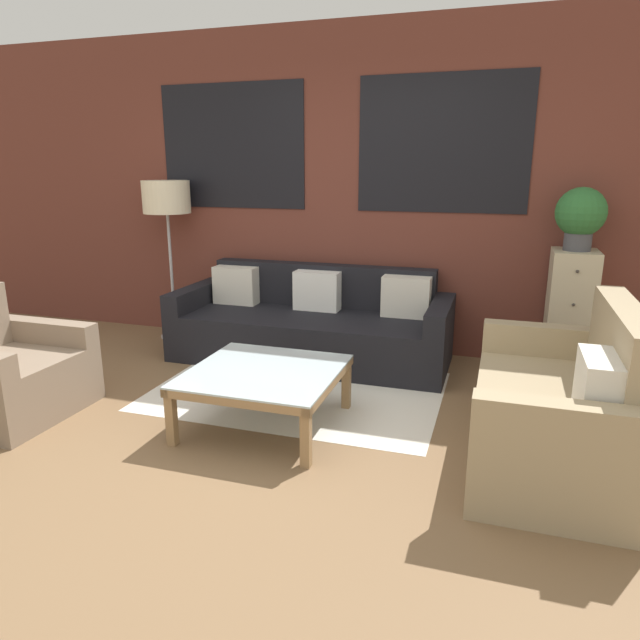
{
  "coord_description": "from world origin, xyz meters",
  "views": [
    {
      "loc": [
        1.48,
        -2.55,
        1.62
      ],
      "look_at": [
        0.27,
        1.24,
        0.55
      ],
      "focal_mm": 32.0,
      "sensor_mm": 36.0,
      "label": 1
    }
  ],
  "objects_px": {
    "couch_dark": "(312,327)",
    "potted_plant": "(581,215)",
    "drawer_cabinet": "(569,315)",
    "settee_vintage": "(560,411)",
    "coffee_table": "(265,378)",
    "armchair_corner": "(5,374)",
    "floor_lamp": "(167,202)"
  },
  "relations": [
    {
      "from": "couch_dark",
      "to": "drawer_cabinet",
      "type": "xyz_separation_m",
      "value": [
        2.06,
        0.2,
        0.22
      ]
    },
    {
      "from": "coffee_table",
      "to": "floor_lamp",
      "type": "bearing_deg",
      "value": 136.14
    },
    {
      "from": "settee_vintage",
      "to": "coffee_table",
      "type": "height_order",
      "value": "settee_vintage"
    },
    {
      "from": "floor_lamp",
      "to": "drawer_cabinet",
      "type": "xyz_separation_m",
      "value": [
        3.54,
        0.01,
        -0.8
      ]
    },
    {
      "from": "couch_dark",
      "to": "potted_plant",
      "type": "height_order",
      "value": "potted_plant"
    },
    {
      "from": "armchair_corner",
      "to": "settee_vintage",
      "type": "bearing_deg",
      "value": 6.7
    },
    {
      "from": "drawer_cabinet",
      "to": "couch_dark",
      "type": "bearing_deg",
      "value": -174.31
    },
    {
      "from": "settee_vintage",
      "to": "armchair_corner",
      "type": "distance_m",
      "value": 3.51
    },
    {
      "from": "couch_dark",
      "to": "armchair_corner",
      "type": "xyz_separation_m",
      "value": [
        -1.59,
        -1.72,
        -0.0
      ]
    },
    {
      "from": "couch_dark",
      "to": "armchair_corner",
      "type": "relative_size",
      "value": 2.75
    },
    {
      "from": "drawer_cabinet",
      "to": "potted_plant",
      "type": "height_order",
      "value": "potted_plant"
    },
    {
      "from": "coffee_table",
      "to": "potted_plant",
      "type": "height_order",
      "value": "potted_plant"
    },
    {
      "from": "armchair_corner",
      "to": "couch_dark",
      "type": "bearing_deg",
      "value": 47.29
    },
    {
      "from": "couch_dark",
      "to": "settee_vintage",
      "type": "height_order",
      "value": "settee_vintage"
    },
    {
      "from": "couch_dark",
      "to": "armchair_corner",
      "type": "distance_m",
      "value": 2.35
    },
    {
      "from": "couch_dark",
      "to": "coffee_table",
      "type": "distance_m",
      "value": 1.38
    },
    {
      "from": "armchair_corner",
      "to": "drawer_cabinet",
      "type": "bearing_deg",
      "value": 27.87
    },
    {
      "from": "couch_dark",
      "to": "armchair_corner",
      "type": "height_order",
      "value": "armchair_corner"
    },
    {
      "from": "settee_vintage",
      "to": "couch_dark",
      "type": "bearing_deg",
      "value": 145.24
    },
    {
      "from": "floor_lamp",
      "to": "potted_plant",
      "type": "xyz_separation_m",
      "value": [
        3.54,
        0.01,
        -0.03
      ]
    },
    {
      "from": "armchair_corner",
      "to": "potted_plant",
      "type": "xyz_separation_m",
      "value": [
        3.65,
        1.93,
        1.0
      ]
    },
    {
      "from": "settee_vintage",
      "to": "coffee_table",
      "type": "bearing_deg",
      "value": -178.21
    },
    {
      "from": "settee_vintage",
      "to": "floor_lamp",
      "type": "height_order",
      "value": "floor_lamp"
    },
    {
      "from": "couch_dark",
      "to": "drawer_cabinet",
      "type": "distance_m",
      "value": 2.08
    },
    {
      "from": "settee_vintage",
      "to": "coffee_table",
      "type": "distance_m",
      "value": 1.75
    },
    {
      "from": "coffee_table",
      "to": "potted_plant",
      "type": "distance_m",
      "value": 2.65
    },
    {
      "from": "potted_plant",
      "to": "coffee_table",
      "type": "bearing_deg",
      "value": -140.56
    },
    {
      "from": "coffee_table",
      "to": "floor_lamp",
      "type": "height_order",
      "value": "floor_lamp"
    },
    {
      "from": "couch_dark",
      "to": "potted_plant",
      "type": "relative_size",
      "value": 4.97
    },
    {
      "from": "settee_vintage",
      "to": "drawer_cabinet",
      "type": "bearing_deg",
      "value": 83.88
    },
    {
      "from": "armchair_corner",
      "to": "floor_lamp",
      "type": "relative_size",
      "value": 0.57
    },
    {
      "from": "settee_vintage",
      "to": "potted_plant",
      "type": "bearing_deg",
      "value": 83.88
    }
  ]
}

